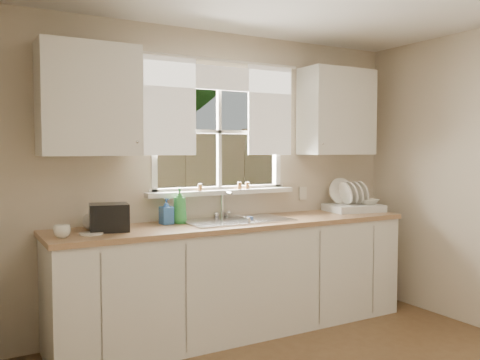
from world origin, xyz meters
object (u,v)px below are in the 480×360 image
dish_rack (353,204)px  soap_bottle_a (180,205)px  cup (62,231)px  black_appliance (109,217)px

dish_rack → soap_bottle_a: dish_rack is taller
soap_bottle_a → cup: size_ratio=2.59×
dish_rack → cup: 2.70m
dish_rack → black_appliance: size_ratio=2.04×
soap_bottle_a → black_appliance: soap_bottle_a is taller
dish_rack → black_appliance: bearing=-178.9°
dish_rack → soap_bottle_a: bearing=177.9°
cup → black_appliance: 0.37m
dish_rack → black_appliance: dish_rack is taller
soap_bottle_a → dish_rack: bearing=21.2°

